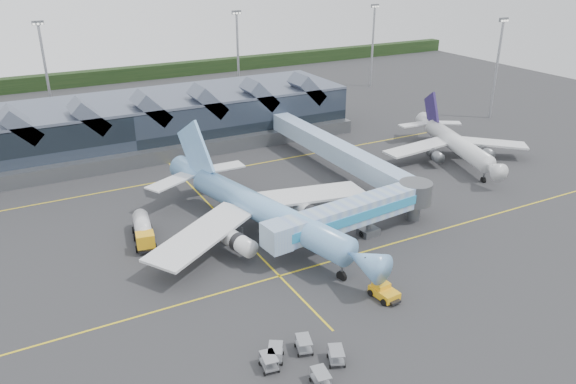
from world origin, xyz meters
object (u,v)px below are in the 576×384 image
main_airliner (260,208)px  jet_bridge (363,210)px  regional_jet (455,142)px  fuel_truck (143,229)px  pushback_tug (384,292)px

main_airliner → jet_bridge: size_ratio=1.50×
regional_jet → fuel_truck: size_ratio=3.26×
regional_jet → jet_bridge: size_ratio=1.09×
jet_bridge → main_airliner: bearing=142.6°
main_airliner → pushback_tug: size_ratio=10.60×
fuel_truck → regional_jet: bearing=13.7°
main_airliner → pushback_tug: bearing=-87.9°
pushback_tug → fuel_truck: bearing=122.6°
regional_jet → fuel_truck: bearing=-158.4°
main_airliner → pushback_tug: main_airliner is taller
pushback_tug → main_airliner: bearing=100.5°
regional_jet → jet_bridge: bearing=-134.7°
regional_jet → jet_bridge: 37.15m
main_airliner → regional_jet: 45.84m
main_airliner → fuel_truck: main_airliner is taller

